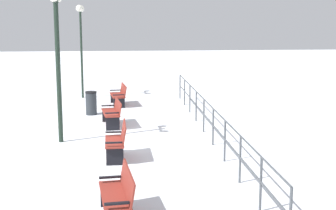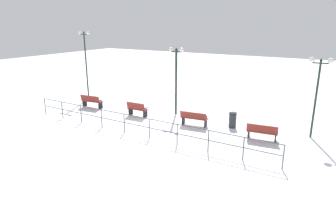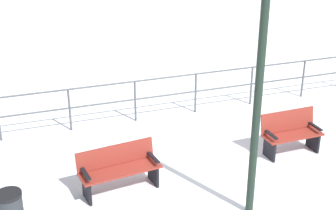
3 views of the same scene
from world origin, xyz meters
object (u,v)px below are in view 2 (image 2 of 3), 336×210
object	(u,v)px
bench_nearest	(262,132)
bench_second	(194,118)
trash_bin	(233,120)
bench_fourth	(92,101)
lamppost_middle	(176,70)
lamppost_near	(319,77)
bench_third	(137,109)
lamppost_far	(85,54)

from	to	relation	value
bench_nearest	bench_second	world-z (taller)	same
bench_second	trash_bin	world-z (taller)	trash_bin
bench_fourth	lamppost_middle	size ratio (longest dim) A/B	0.37
lamppost_near	bench_fourth	bearing A→B (deg)	97.19
bench_second	bench_fourth	bearing A→B (deg)	84.82
bench_third	trash_bin	xyz separation A→B (m)	(1.07, -6.05, -0.03)
bench_fourth	lamppost_far	size ratio (longest dim) A/B	0.31
bench_third	bench_fourth	xyz separation A→B (m)	(-0.06, 3.98, 0.01)
bench_second	bench_third	world-z (taller)	bench_third
bench_third	trash_bin	size ratio (longest dim) A/B	1.51
bench_fourth	trash_bin	size ratio (longest dim) A/B	1.83
bench_fourth	lamppost_middle	bearing A→B (deg)	-79.41
bench_nearest	bench_second	size ratio (longest dim) A/B	0.97
bench_third	bench_fourth	world-z (taller)	bench_third
bench_nearest	lamppost_far	size ratio (longest dim) A/B	0.30
lamppost_middle	bench_second	bearing A→B (deg)	-126.30
bench_second	lamppost_far	xyz separation A→B (m)	(1.51, 10.09, 3.10)
lamppost_near	lamppost_far	world-z (taller)	lamppost_far
bench_fourth	bench_nearest	bearing A→B (deg)	-95.86
bench_third	lamppost_middle	world-z (taller)	lamppost_middle
bench_second	lamppost_far	bearing A→B (deg)	74.36
bench_nearest	bench_second	distance (m)	3.99
bench_nearest	bench_fourth	xyz separation A→B (m)	(-0.07, 11.96, 0.04)
bench_fourth	lamppost_middle	distance (m)	6.65
bench_nearest	bench_third	world-z (taller)	bench_third
bench_second	lamppost_near	bearing A→B (deg)	-83.26
bench_nearest	trash_bin	xyz separation A→B (m)	(1.06, 1.93, -0.00)
bench_nearest	lamppost_middle	size ratio (longest dim) A/B	0.36
bench_nearest	lamppost_far	world-z (taller)	lamppost_far
lamppost_far	trash_bin	distance (m)	12.56
bench_third	bench_fourth	bearing A→B (deg)	89.47
trash_bin	lamppost_middle	bearing A→B (deg)	81.02
bench_nearest	bench_fourth	bearing A→B (deg)	83.66
bench_second	trash_bin	size ratio (longest dim) A/B	1.83
lamppost_middle	trash_bin	bearing A→B (deg)	-98.98
bench_third	bench_fourth	distance (m)	3.98
lamppost_far	trash_bin	world-z (taller)	lamppost_far
lamppost_near	lamppost_middle	size ratio (longest dim) A/B	0.97
lamppost_far	trash_bin	xyz separation A→B (m)	(-0.65, -12.15, -3.12)
bench_third	lamppost_middle	size ratio (longest dim) A/B	0.31
bench_third	lamppost_near	size ratio (longest dim) A/B	0.32
bench_third	lamppost_middle	bearing A→B (deg)	-49.80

